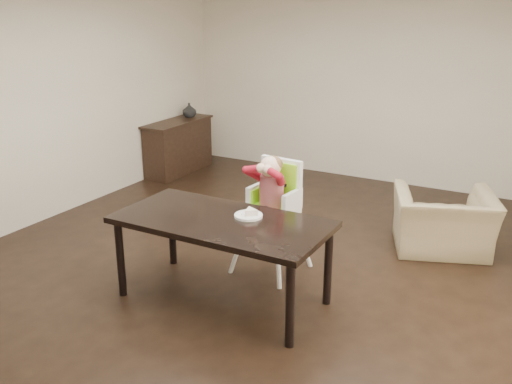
% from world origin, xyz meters
% --- Properties ---
extents(ground, '(7.00, 7.00, 0.00)m').
position_xyz_m(ground, '(0.00, 0.00, 0.00)').
color(ground, black).
rests_on(ground, ground).
extents(room_walls, '(6.02, 7.02, 2.71)m').
position_xyz_m(room_walls, '(0.00, 0.00, 1.86)').
color(room_walls, beige).
rests_on(room_walls, ground).
extents(dining_table, '(1.80, 0.90, 0.75)m').
position_xyz_m(dining_table, '(-0.11, -0.56, 0.67)').
color(dining_table, black).
rests_on(dining_table, ground).
extents(high_chair, '(0.52, 0.52, 1.14)m').
position_xyz_m(high_chair, '(-0.01, 0.18, 0.81)').
color(high_chair, white).
rests_on(high_chair, ground).
extents(plate, '(0.29, 0.29, 0.07)m').
position_xyz_m(plate, '(0.06, -0.40, 0.77)').
color(plate, white).
rests_on(plate, dining_table).
extents(armchair, '(1.14, 0.94, 0.85)m').
position_xyz_m(armchair, '(1.33, 1.42, 0.43)').
color(armchair, '#95835F').
rests_on(armchair, ground).
extents(sideboard, '(0.44, 1.26, 0.79)m').
position_xyz_m(sideboard, '(-2.78, 2.43, 0.40)').
color(sideboard, black).
rests_on(sideboard, ground).
extents(vase, '(0.26, 0.26, 0.21)m').
position_xyz_m(vase, '(-2.78, 2.75, 0.89)').
color(vase, '#99999E').
rests_on(vase, sideboard).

